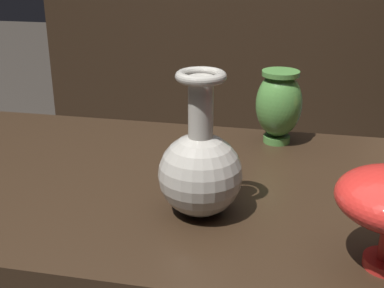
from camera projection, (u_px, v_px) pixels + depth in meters
back_display_shelf at (264, 72)px, 3.08m from camera, size 2.60×0.40×0.99m
vase_centerpiece at (200, 168)px, 0.82m from camera, size 0.14×0.14×0.24m
vase_tall_behind at (279, 104)px, 1.12m from camera, size 0.10×0.10×0.16m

